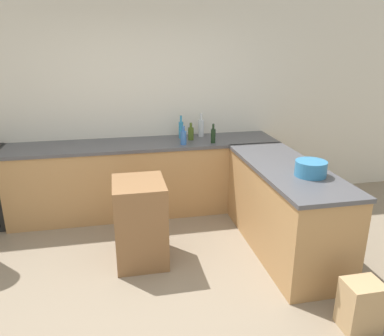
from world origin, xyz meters
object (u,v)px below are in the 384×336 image
object	(u,v)px
wine_bottle_dark	(213,135)
paper_bag	(360,305)
island_table	(140,222)
water_bottle_blue	(184,137)
vinegar_bottle_clear	(201,127)
olive_oil_bottle	(191,133)
mixing_bowl	(311,168)
dish_soap_bottle	(181,129)

from	to	relation	value
wine_bottle_dark	paper_bag	distance (m)	2.54
island_table	water_bottle_blue	size ratio (longest dim) A/B	3.68
vinegar_bottle_clear	water_bottle_blue	distance (m)	0.48
olive_oil_bottle	vinegar_bottle_clear	world-z (taller)	vinegar_bottle_clear
mixing_bowl	vinegar_bottle_clear	bearing A→B (deg)	110.96
dish_soap_bottle	paper_bag	world-z (taller)	dish_soap_bottle
paper_bag	dish_soap_bottle	bearing A→B (deg)	109.47
dish_soap_bottle	paper_bag	xyz separation A→B (m)	(0.94, -2.65, -0.85)
wine_bottle_dark	olive_oil_bottle	bearing A→B (deg)	138.74
vinegar_bottle_clear	water_bottle_blue	bearing A→B (deg)	-129.59
olive_oil_bottle	vinegar_bottle_clear	bearing A→B (deg)	42.46
vinegar_bottle_clear	paper_bag	size ratio (longest dim) A/B	0.75
mixing_bowl	dish_soap_bottle	xyz separation A→B (m)	(-0.95, 1.69, 0.05)
island_table	paper_bag	distance (m)	2.09
paper_bag	water_bottle_blue	bearing A→B (deg)	112.53
dish_soap_bottle	water_bottle_blue	distance (m)	0.33
island_table	mixing_bowl	bearing A→B (deg)	-13.20
island_table	water_bottle_blue	xyz separation A→B (m)	(0.63, 0.99, 0.60)
olive_oil_bottle	water_bottle_blue	size ratio (longest dim) A/B	0.96
mixing_bowl	water_bottle_blue	size ratio (longest dim) A/B	1.27
mixing_bowl	paper_bag	world-z (taller)	mixing_bowl
mixing_bowl	olive_oil_bottle	xyz separation A→B (m)	(-0.84, 1.58, 0.02)
mixing_bowl	paper_bag	distance (m)	1.25
water_bottle_blue	paper_bag	size ratio (longest dim) A/B	0.57
olive_oil_bottle	paper_bag	distance (m)	2.79
water_bottle_blue	olive_oil_bottle	bearing A→B (deg)	57.62
mixing_bowl	dish_soap_bottle	bearing A→B (deg)	119.20
island_table	dish_soap_bottle	size ratio (longest dim) A/B	2.85
mixing_bowl	water_bottle_blue	xyz separation A→B (m)	(-0.97, 1.37, 0.02)
mixing_bowl	wine_bottle_dark	distance (m)	1.49
vinegar_bottle_clear	water_bottle_blue	world-z (taller)	vinegar_bottle_clear
island_table	dish_soap_bottle	distance (m)	1.60
vinegar_bottle_clear	dish_soap_bottle	bearing A→B (deg)	-170.77
island_table	paper_bag	xyz separation A→B (m)	(1.59, -1.33, -0.22)
mixing_bowl	dish_soap_bottle	world-z (taller)	dish_soap_bottle
olive_oil_bottle	vinegar_bottle_clear	distance (m)	0.23
olive_oil_bottle	vinegar_bottle_clear	size ratio (longest dim) A/B	0.72
olive_oil_bottle	wine_bottle_dark	distance (m)	0.32
dish_soap_bottle	vinegar_bottle_clear	bearing A→B (deg)	9.23
wine_bottle_dark	paper_bag	xyz separation A→B (m)	(0.59, -2.33, -0.83)
island_table	vinegar_bottle_clear	world-z (taller)	vinegar_bottle_clear
water_bottle_blue	island_table	bearing A→B (deg)	-122.44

